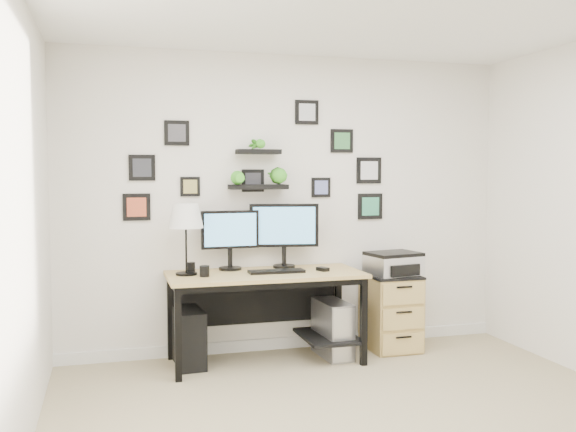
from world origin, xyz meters
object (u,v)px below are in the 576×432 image
object	(u,v)px
monitor_right	(284,230)
table_lamp	(186,218)
monitor_left	(230,235)
mug	(204,271)
printer	(394,263)
pc_tower_grey	(333,329)
pc_tower_black	(189,337)
file_cabinet	(391,311)
desk	(269,287)

from	to	relation	value
monitor_right	table_lamp	xyz separation A→B (m)	(-0.86, -0.16, 0.13)
monitor_left	mug	distance (m)	0.47
monitor_right	printer	world-z (taller)	monitor_right
mug	pc_tower_grey	world-z (taller)	mug
pc_tower_black	file_cabinet	size ratio (longest dim) A/B	0.69
mug	file_cabinet	bearing A→B (deg)	5.41
table_lamp	pc_tower_grey	xyz separation A→B (m)	(1.23, -0.06, -0.97)
monitor_left	printer	bearing A→B (deg)	-6.36
mug	file_cabinet	xyz separation A→B (m)	(1.69, 0.16, -0.46)
table_lamp	pc_tower_grey	world-z (taller)	table_lamp
pc_tower_black	printer	size ratio (longest dim) A/B	0.94
desk	mug	world-z (taller)	mug
monitor_left	file_cabinet	world-z (taller)	monitor_left
desk	pc_tower_black	world-z (taller)	desk
monitor_left	pc_tower_grey	world-z (taller)	monitor_left
table_lamp	printer	xyz separation A→B (m)	(1.82, -0.00, -0.44)
pc_tower_grey	printer	size ratio (longest dim) A/B	1.01
pc_tower_grey	printer	bearing A→B (deg)	5.66
monitor_left	pc_tower_black	distance (m)	0.90
mug	printer	size ratio (longest dim) A/B	0.18
pc_tower_black	printer	world-z (taller)	printer
monitor_left	mug	bearing A→B (deg)	-131.84
table_lamp	printer	size ratio (longest dim) A/B	1.17
desk	printer	size ratio (longest dim) A/B	3.26
monitor_right	pc_tower_black	world-z (taller)	monitor_right
monitor_right	pc_tower_grey	world-z (taller)	monitor_right
table_lamp	mug	xyz separation A→B (m)	(0.13, -0.14, -0.42)
printer	mug	bearing A→B (deg)	-175.51
file_cabinet	printer	size ratio (longest dim) A/B	1.37
monitor_left	file_cabinet	xyz separation A→B (m)	(1.42, -0.13, -0.71)
file_cabinet	printer	world-z (taller)	printer
pc_tower_grey	file_cabinet	world-z (taller)	file_cabinet
desk	mug	size ratio (longest dim) A/B	18.30
printer	monitor_left	bearing A→B (deg)	173.64
monitor_right	monitor_left	bearing A→B (deg)	-179.96
pc_tower_grey	desk	bearing A→B (deg)	177.23
desk	monitor_left	bearing A→B (deg)	146.25
desk	pc_tower_black	distance (m)	0.77
printer	pc_tower_black	bearing A→B (deg)	179.35
pc_tower_black	pc_tower_grey	world-z (taller)	pc_tower_grey
pc_tower_black	table_lamp	bearing A→B (deg)	-138.15
desk	printer	bearing A→B (deg)	1.57
pc_tower_black	printer	xyz separation A→B (m)	(1.81, -0.02, 0.54)
monitor_left	printer	size ratio (longest dim) A/B	1.03
monitor_right	pc_tower_black	distance (m)	1.20
desk	table_lamp	bearing A→B (deg)	177.03
monitor_right	mug	distance (m)	0.84
desk	file_cabinet	xyz separation A→B (m)	(1.14, 0.06, -0.29)
pc_tower_black	printer	distance (m)	1.88
desk	printer	xyz separation A→B (m)	(1.15, 0.03, 0.14)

